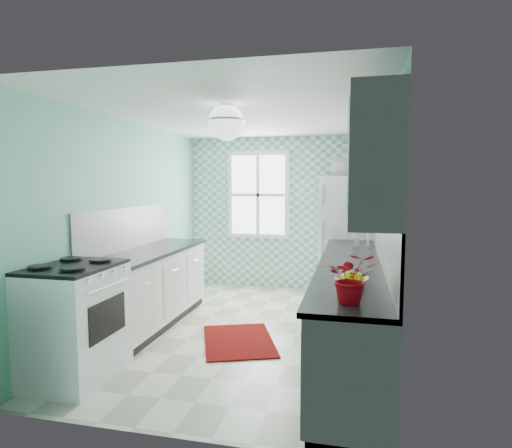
% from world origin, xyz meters
% --- Properties ---
extents(floor, '(3.00, 4.40, 0.02)m').
position_xyz_m(floor, '(0.00, 0.00, -0.01)').
color(floor, white).
rests_on(floor, ground).
extents(ceiling, '(3.00, 4.40, 0.02)m').
position_xyz_m(ceiling, '(0.00, 0.00, 2.51)').
color(ceiling, white).
rests_on(ceiling, wall_back).
extents(wall_back, '(3.00, 0.02, 2.50)m').
position_xyz_m(wall_back, '(0.00, 2.21, 1.25)').
color(wall_back, '#73C3A7').
rests_on(wall_back, floor).
extents(wall_front, '(3.00, 0.02, 2.50)m').
position_xyz_m(wall_front, '(0.00, -2.21, 1.25)').
color(wall_front, '#73C3A7').
rests_on(wall_front, floor).
extents(wall_left, '(0.02, 4.40, 2.50)m').
position_xyz_m(wall_left, '(-1.51, 0.00, 1.25)').
color(wall_left, '#73C3A7').
rests_on(wall_left, floor).
extents(wall_right, '(0.02, 4.40, 2.50)m').
position_xyz_m(wall_right, '(1.51, 0.00, 1.25)').
color(wall_right, '#73C3A7').
rests_on(wall_right, floor).
extents(accent_wall, '(3.00, 0.01, 2.50)m').
position_xyz_m(accent_wall, '(0.00, 2.19, 1.25)').
color(accent_wall, '#62AF95').
rests_on(accent_wall, wall_back).
extents(window, '(1.04, 0.05, 1.44)m').
position_xyz_m(window, '(-0.35, 2.16, 1.55)').
color(window, white).
rests_on(window, wall_back).
extents(backsplash_right, '(0.02, 3.60, 0.51)m').
position_xyz_m(backsplash_right, '(1.49, -0.40, 1.20)').
color(backsplash_right, white).
rests_on(backsplash_right, wall_right).
extents(backsplash_left, '(0.02, 2.15, 0.51)m').
position_xyz_m(backsplash_left, '(-1.49, -0.07, 1.20)').
color(backsplash_left, white).
rests_on(backsplash_left, wall_left).
extents(upper_cabinets_right, '(0.33, 3.20, 0.90)m').
position_xyz_m(upper_cabinets_right, '(1.33, -0.60, 1.90)').
color(upper_cabinets_right, white).
rests_on(upper_cabinets_right, wall_right).
extents(upper_cabinet_fridge, '(0.40, 0.74, 0.40)m').
position_xyz_m(upper_cabinet_fridge, '(1.30, 1.83, 2.25)').
color(upper_cabinet_fridge, white).
rests_on(upper_cabinet_fridge, wall_right).
extents(ceiling_light, '(0.34, 0.34, 0.35)m').
position_xyz_m(ceiling_light, '(0.00, -0.80, 2.32)').
color(ceiling_light, silver).
rests_on(ceiling_light, ceiling).
extents(base_cabinets_right, '(0.60, 3.60, 0.90)m').
position_xyz_m(base_cabinets_right, '(1.20, -0.40, 0.45)').
color(base_cabinets_right, white).
rests_on(base_cabinets_right, floor).
extents(countertop_right, '(0.63, 3.60, 0.04)m').
position_xyz_m(countertop_right, '(1.19, -0.40, 0.92)').
color(countertop_right, black).
rests_on(countertop_right, base_cabinets_right).
extents(base_cabinets_left, '(0.60, 2.15, 0.90)m').
position_xyz_m(base_cabinets_left, '(-1.20, -0.07, 0.45)').
color(base_cabinets_left, white).
rests_on(base_cabinets_left, floor).
extents(countertop_left, '(0.63, 2.15, 0.04)m').
position_xyz_m(countertop_left, '(-1.19, -0.07, 0.92)').
color(countertop_left, black).
rests_on(countertop_left, base_cabinets_left).
extents(fridge, '(0.81, 0.80, 1.85)m').
position_xyz_m(fridge, '(1.11, 1.78, 0.93)').
color(fridge, white).
rests_on(fridge, floor).
extents(stove, '(0.67, 0.84, 1.01)m').
position_xyz_m(stove, '(-1.20, -1.54, 0.53)').
color(stove, white).
rests_on(stove, floor).
extents(sink, '(0.52, 0.43, 0.53)m').
position_xyz_m(sink, '(1.20, 0.65, 0.93)').
color(sink, silver).
rests_on(sink, countertop_right).
extents(rug, '(1.07, 1.25, 0.02)m').
position_xyz_m(rug, '(-0.01, -0.36, 0.01)').
color(rug, '#5E1911').
rests_on(rug, floor).
extents(dish_towel, '(0.10, 0.24, 0.37)m').
position_xyz_m(dish_towel, '(0.89, 0.20, 0.48)').
color(dish_towel, '#51A58B').
rests_on(dish_towel, base_cabinets_right).
extents(fruit_bowl, '(0.31, 0.31, 0.06)m').
position_xyz_m(fruit_bowl, '(1.20, -1.39, 0.97)').
color(fruit_bowl, silver).
rests_on(fruit_bowl, countertop_right).
extents(potted_plant, '(0.35, 0.32, 0.35)m').
position_xyz_m(potted_plant, '(1.20, -1.91, 1.11)').
color(potted_plant, '#B23221').
rests_on(potted_plant, countertop_right).
extents(soap_bottle, '(0.08, 0.08, 0.17)m').
position_xyz_m(soap_bottle, '(1.25, 0.76, 1.03)').
color(soap_bottle, '#93B5C3').
rests_on(soap_bottle, countertop_right).
extents(microwave, '(0.49, 0.34, 0.26)m').
position_xyz_m(microwave, '(1.11, 1.78, 1.98)').
color(microwave, white).
rests_on(microwave, fridge).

